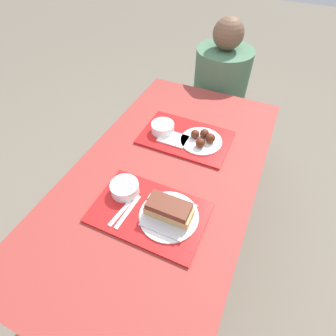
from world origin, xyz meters
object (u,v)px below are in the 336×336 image
Objects in this scene: bowl_coleslaw_near at (125,188)px; bowl_coleslaw_far at (163,127)px; tray_far at (186,137)px; wings_plate_far at (202,139)px; person_seated_across at (221,82)px; brisket_sandwich_plate at (169,212)px; tray_near at (149,212)px.

bowl_coleslaw_far is (-0.02, 0.43, 0.00)m from bowl_coleslaw_near.
tray_far is 2.16× the size of wings_plate_far.
person_seated_across is (0.11, 0.72, -0.09)m from bowl_coleslaw_far.
bowl_coleslaw_near and bowl_coleslaw_far have the same top height.
bowl_coleslaw_near is 1.16m from person_seated_across.
person_seated_across reaches higher than bowl_coleslaw_near.
bowl_coleslaw_far is at bearing 117.55° from brisket_sandwich_plate.
bowl_coleslaw_far is 0.21m from wings_plate_far.
bowl_coleslaw_near is at bearing -113.74° from wings_plate_far.
wings_plate_far is (0.09, -0.00, 0.02)m from tray_far.
tray_near is 3.81× the size of bowl_coleslaw_far.
person_seated_across reaches higher than bowl_coleslaw_far.
bowl_coleslaw_near is at bearing -86.80° from bowl_coleslaw_far.
tray_far is 3.81× the size of bowl_coleslaw_near.
tray_near is at bearing -96.54° from wings_plate_far.
brisket_sandwich_plate is at bearing -83.71° from person_seated_across.
tray_near is 0.63× the size of person_seated_across.
tray_far is at bearing 103.65° from brisket_sandwich_plate.
bowl_coleslaw_near is 1.00× the size of bowl_coleslaw_far.
tray_far is 1.93× the size of brisket_sandwich_plate.
wings_plate_far is at bearing 83.46° from tray_near.
tray_far is (-0.03, 0.48, 0.00)m from tray_near.
brisket_sandwich_plate reaches higher than wings_plate_far.
brisket_sandwich_plate reaches higher than tray_far.
brisket_sandwich_plate is 1.20m from person_seated_across.
bowl_coleslaw_far is at bearing 93.20° from bowl_coleslaw_near.
bowl_coleslaw_near is (-0.10, -0.44, 0.03)m from tray_far.
wings_plate_far reaches higher than bowl_coleslaw_near.
person_seated_across is at bearing 81.38° from bowl_coleslaw_far.
brisket_sandwich_plate is (0.08, 0.01, 0.04)m from tray_near.
tray_far is at bearing 4.86° from bowl_coleslaw_far.
wings_plate_far is (-0.03, 0.47, -0.01)m from brisket_sandwich_plate.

